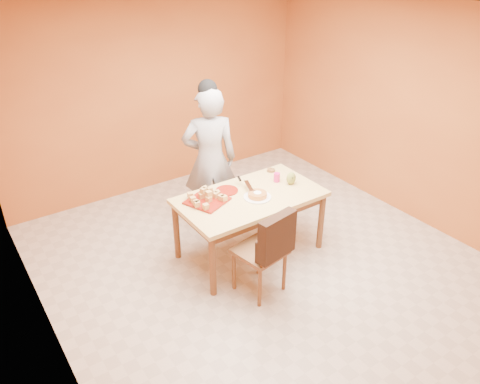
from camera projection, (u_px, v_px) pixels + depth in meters
floor at (265, 265)px, 5.30m from camera, size 5.00×5.00×0.00m
ceiling at (273, 13)px, 4.00m from camera, size 5.00×5.00×0.00m
wall_back at (158, 95)px, 6.46m from camera, size 4.50×0.00×4.50m
wall_left at (32, 226)px, 3.53m from camera, size 0.00×5.00×5.00m
wall_right at (413, 114)px, 5.77m from camera, size 0.00×5.00×5.00m
dining_table at (250, 203)px, 5.20m from camera, size 1.60×0.90×0.76m
dining_chair at (261, 250)px, 4.68m from camera, size 0.53×0.60×1.00m
pastry_pile at (207, 195)px, 5.00m from camera, size 0.35×0.35×0.11m
person at (210, 160)px, 5.63m from camera, size 0.78×0.66×1.81m
pastry_platter at (207, 201)px, 5.03m from camera, size 0.50×0.50×0.02m
red_dinner_plate at (227, 191)px, 5.25m from camera, size 0.30×0.30×0.02m
white_cake_plate at (257, 197)px, 5.12m from camera, size 0.32×0.32×0.01m
sponge_cake at (257, 195)px, 5.10m from camera, size 0.24×0.24×0.05m
cake_server at (249, 186)px, 5.22m from camera, size 0.14×0.26×0.01m
egg_ornament at (291, 178)px, 5.36m from camera, size 0.12×0.10×0.15m
magenta_glass at (277, 177)px, 5.43m from camera, size 0.08×0.08×0.11m
checker_tin at (271, 170)px, 5.68m from camera, size 0.11×0.11×0.03m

